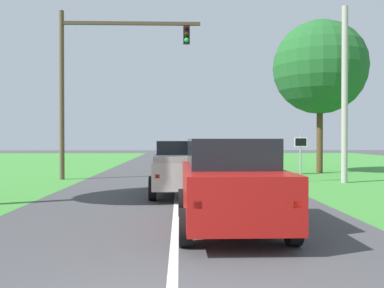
{
  "coord_description": "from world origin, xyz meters",
  "views": [
    {
      "loc": [
        0.1,
        -4.25,
        2.02
      ],
      "look_at": [
        0.63,
        13.84,
        1.8
      ],
      "focal_mm": 39.41,
      "sensor_mm": 36.0,
      "label": 1
    }
  ],
  "objects": [
    {
      "name": "keep_moving_sign",
      "position": [
        5.78,
        15.34,
        1.43
      ],
      "size": [
        0.6,
        0.09,
        2.22
      ],
      "color": "gray",
      "rests_on": "ground_plane"
    },
    {
      "name": "utility_pole_right",
      "position": [
        7.68,
        14.89,
        4.05
      ],
      "size": [
        0.28,
        0.28,
        8.11
      ],
      "primitive_type": "cylinder",
      "color": "#9E998E",
      "rests_on": "ground_plane"
    },
    {
      "name": "ground_plane",
      "position": [
        0.0,
        9.84,
        0.0
      ],
      "size": [
        120.0,
        120.0,
        0.0
      ],
      "primitive_type": "plane",
      "color": "#424244"
    },
    {
      "name": "red_suv_near",
      "position": [
        1.22,
        5.21,
        1.06
      ],
      "size": [
        2.31,
        4.93,
        2.02
      ],
      "color": "#9E1411",
      "rests_on": "ground_plane"
    },
    {
      "name": "pickup_truck_lead",
      "position": [
        0.18,
        11.16,
        0.99
      ],
      "size": [
        2.41,
        5.58,
        1.94
      ],
      "color": "#B7B2A8",
      "rests_on": "ground_plane"
    },
    {
      "name": "oak_tree_right",
      "position": [
        8.37,
        20.37,
        6.23
      ],
      "size": [
        5.49,
        5.49,
        8.99
      ],
      "color": "#4C351E",
      "rests_on": "ground_plane"
    },
    {
      "name": "traffic_light",
      "position": [
        -4.06,
        16.81,
        5.44
      ],
      "size": [
        7.0,
        0.4,
        8.36
      ],
      "color": "brown",
      "rests_on": "ground_plane"
    }
  ]
}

